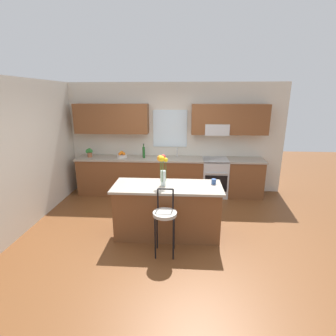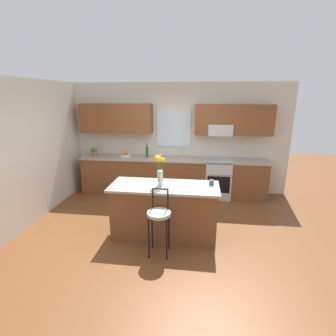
{
  "view_description": "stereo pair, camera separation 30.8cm",
  "coord_description": "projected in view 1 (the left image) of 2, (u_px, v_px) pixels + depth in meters",
  "views": [
    {
      "loc": [
        0.34,
        -4.27,
        2.39
      ],
      "look_at": [
        0.04,
        0.55,
        1.0
      ],
      "focal_mm": 27.0,
      "sensor_mm": 36.0,
      "label": 1
    },
    {
      "loc": [
        0.65,
        -4.24,
        2.39
      ],
      "look_at": [
        0.04,
        0.55,
        1.0
      ],
      "focal_mm": 27.0,
      "sensor_mm": 36.0,
      "label": 2
    }
  ],
  "objects": [
    {
      "name": "fruit_bowl_oranges",
      "position": [
        122.0,
        155.0,
        6.21
      ],
      "size": [
        0.24,
        0.24,
        0.16
      ],
      "color": "silver",
      "rests_on": "counter_run"
    },
    {
      "name": "oven_range",
      "position": [
        215.0,
        177.0,
        6.19
      ],
      "size": [
        0.6,
        0.64,
        0.92
      ],
      "color": "#B7BABC",
      "rests_on": "ground"
    },
    {
      "name": "counter_run",
      "position": [
        169.0,
        176.0,
        6.28
      ],
      "size": [
        4.56,
        0.64,
        0.92
      ],
      "color": "brown",
      "rests_on": "ground"
    },
    {
      "name": "bottle_olive_oil",
      "position": [
        144.0,
        152.0,
        6.15
      ],
      "size": [
        0.06,
        0.06,
        0.35
      ],
      "color": "#1E5923",
      "rests_on": "counter_run"
    },
    {
      "name": "bar_stool_near",
      "position": [
        165.0,
        217.0,
        3.8
      ],
      "size": [
        0.36,
        0.36,
        1.04
      ],
      "color": "black",
      "rests_on": "ground"
    },
    {
      "name": "potted_plant_small",
      "position": [
        89.0,
        152.0,
        6.24
      ],
      "size": [
        0.18,
        0.12,
        0.22
      ],
      "color": "#9E5B3D",
      "rests_on": "counter_run"
    },
    {
      "name": "mug_ceramic",
      "position": [
        214.0,
        182.0,
        4.34
      ],
      "size": [
        0.08,
        0.08,
        0.09
      ],
      "primitive_type": "cylinder",
      "color": "#33518C",
      "rests_on": "kitchen_island"
    },
    {
      "name": "kitchen_island",
      "position": [
        167.0,
        210.0,
        4.41
      ],
      "size": [
        1.85,
        0.75,
        0.92
      ],
      "color": "brown",
      "rests_on": "ground"
    },
    {
      "name": "sink_faucet",
      "position": [
        177.0,
        151.0,
        6.24
      ],
      "size": [
        0.02,
        0.13,
        0.23
      ],
      "color": "#B7BABC",
      "rests_on": "counter_run"
    },
    {
      "name": "back_wall_assembly",
      "position": [
        171.0,
        132.0,
        6.26
      ],
      "size": [
        5.6,
        0.5,
        2.7
      ],
      "color": "beige",
      "rests_on": "ground"
    },
    {
      "name": "flower_vase",
      "position": [
        162.0,
        167.0,
        4.2
      ],
      "size": [
        0.18,
        0.18,
        0.53
      ],
      "color": "silver",
      "rests_on": "kitchen_island"
    },
    {
      "name": "ground_plane",
      "position": [
        164.0,
        227.0,
        4.78
      ],
      "size": [
        14.0,
        14.0,
        0.0
      ],
      "primitive_type": "plane",
      "color": "brown"
    },
    {
      "name": "wall_left",
      "position": [
        32.0,
        152.0,
        4.85
      ],
      "size": [
        0.12,
        4.6,
        2.7
      ],
      "primitive_type": "cube",
      "color": "beige",
      "rests_on": "ground"
    }
  ]
}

